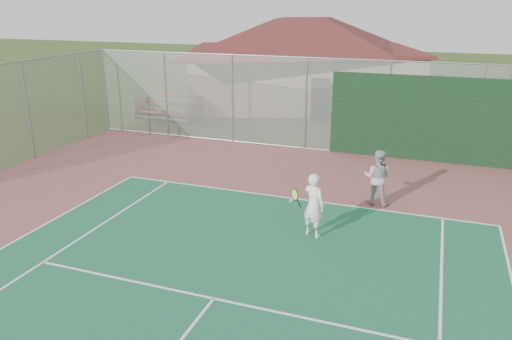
{
  "coord_description": "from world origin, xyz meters",
  "views": [
    {
      "loc": [
        3.62,
        -1.12,
        5.45
      ],
      "look_at": [
        -0.5,
        10.13,
        1.39
      ],
      "focal_mm": 35.0,
      "sensor_mm": 36.0,
      "label": 1
    }
  ],
  "objects_px": {
    "clubhouse": "(303,53)",
    "bleachers": "(169,106)",
    "player_grey_back": "(377,178)",
    "player_white_front": "(313,206)"
  },
  "relations": [
    {
      "from": "player_white_front",
      "to": "player_grey_back",
      "type": "relative_size",
      "value": 1.02
    },
    {
      "from": "bleachers",
      "to": "player_grey_back",
      "type": "distance_m",
      "value": 13.38
    },
    {
      "from": "bleachers",
      "to": "player_white_front",
      "type": "relative_size",
      "value": 1.88
    },
    {
      "from": "clubhouse",
      "to": "bleachers",
      "type": "xyz_separation_m",
      "value": [
        -5.12,
        -5.91,
        -2.2
      ]
    },
    {
      "from": "clubhouse",
      "to": "bleachers",
      "type": "bearing_deg",
      "value": -149.37
    },
    {
      "from": "bleachers",
      "to": "player_white_front",
      "type": "bearing_deg",
      "value": -41.88
    },
    {
      "from": "player_grey_back",
      "to": "player_white_front",
      "type": "bearing_deg",
      "value": 70.33
    },
    {
      "from": "clubhouse",
      "to": "player_grey_back",
      "type": "height_order",
      "value": "clubhouse"
    },
    {
      "from": "bleachers",
      "to": "player_grey_back",
      "type": "height_order",
      "value": "player_grey_back"
    },
    {
      "from": "player_grey_back",
      "to": "bleachers",
      "type": "bearing_deg",
      "value": -30.07
    }
  ]
}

